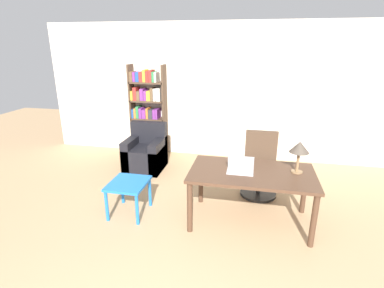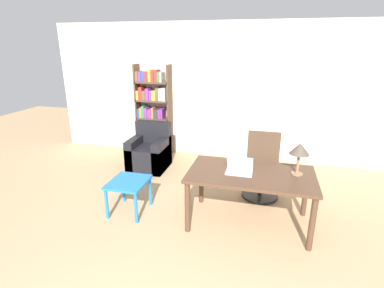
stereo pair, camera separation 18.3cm
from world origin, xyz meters
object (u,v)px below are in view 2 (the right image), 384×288
(office_chair, at_px, (262,169))
(bookshelf, at_px, (152,111))
(laptop, at_px, (239,169))
(desk, at_px, (251,179))
(armchair, at_px, (150,153))
(table_lamp, at_px, (300,150))
(side_table_blue, at_px, (129,186))

(office_chair, height_order, bookshelf, bookshelf)
(laptop, bearing_deg, desk, 9.37)
(armchair, bearing_deg, table_lamp, -27.50)
(office_chair, bearing_deg, bookshelf, 149.48)
(laptop, height_order, office_chair, office_chair)
(desk, relative_size, office_chair, 1.60)
(bookshelf, bearing_deg, desk, -45.17)
(laptop, distance_m, side_table_blue, 1.56)
(armchair, xyz_separation_m, bookshelf, (-0.24, 0.82, 0.62))
(table_lamp, bearing_deg, desk, -169.59)
(desk, relative_size, laptop, 4.79)
(office_chair, bearing_deg, side_table_blue, -150.71)
(laptop, distance_m, table_lamp, 0.77)
(desk, relative_size, side_table_blue, 2.81)
(desk, bearing_deg, bookshelf, 134.83)
(side_table_blue, bearing_deg, laptop, 4.26)
(desk, distance_m, office_chair, 0.89)
(desk, bearing_deg, laptop, -170.63)
(table_lamp, bearing_deg, office_chair, 119.97)
(desk, height_order, side_table_blue, desk)
(laptop, distance_m, armchair, 2.40)
(office_chair, xyz_separation_m, armchair, (-2.11, 0.57, -0.14))
(office_chair, distance_m, side_table_blue, 2.04)
(office_chair, distance_m, armchair, 2.19)
(laptop, height_order, side_table_blue, laptop)
(desk, xyz_separation_m, table_lamp, (0.56, 0.10, 0.41))
(office_chair, bearing_deg, armchair, 164.91)
(office_chair, height_order, side_table_blue, office_chair)
(laptop, distance_m, office_chair, 0.98)
(armchair, relative_size, bookshelf, 0.46)
(office_chair, relative_size, bookshelf, 0.53)
(laptop, relative_size, armchair, 0.39)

